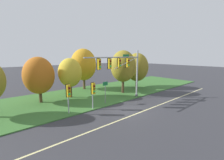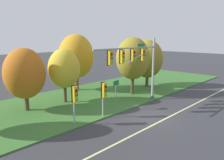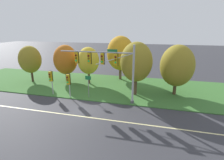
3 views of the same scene
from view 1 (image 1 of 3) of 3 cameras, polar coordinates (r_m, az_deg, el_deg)
ground_plane at (r=17.09m, az=6.90°, el=-11.21°), size 160.00×160.00×0.00m
lane_stripe at (r=16.36m, az=10.06°, el=-12.25°), size 36.00×0.16×0.01m
grass_verge at (r=23.18m, az=-8.32°, el=-5.54°), size 48.00×11.50×0.10m
traffic_signal_mast at (r=19.28m, az=3.91°, el=5.03°), size 8.73×0.49×6.55m
pedestrian_signal_near_kerb at (r=15.57m, az=-16.22°, el=-4.62°), size 0.46×0.55×3.08m
pedestrian_signal_further_along at (r=16.45m, az=-7.16°, el=-3.80°), size 0.46×0.55×3.00m
route_sign_post at (r=18.39m, az=-2.59°, el=-3.53°), size 0.73×0.08×2.76m
tree_left_of_mast at (r=20.55m, az=-26.08°, el=1.54°), size 3.68×3.68×5.73m
tree_behind_signpost at (r=21.53m, az=-15.69°, el=2.69°), size 3.21×3.21×5.52m
tree_mid_verge at (r=26.46m, az=-10.80°, el=5.75°), size 4.38×4.38×7.02m
tree_tall_centre at (r=23.34m, az=4.26°, el=5.23°), size 3.90×3.90×6.65m
tree_right_far at (r=27.85m, az=9.48°, el=4.82°), size 4.13×4.13×6.31m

